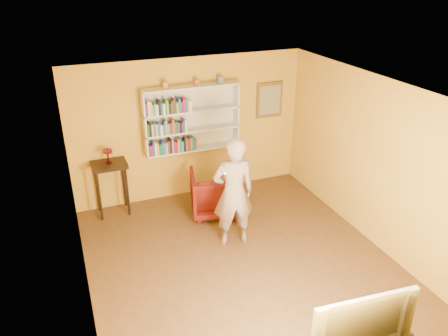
{
  "coord_description": "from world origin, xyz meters",
  "views": [
    {
      "loc": [
        -2.25,
        -5.0,
        4.2
      ],
      "look_at": [
        0.01,
        0.75,
        1.29
      ],
      "focal_mm": 35.0,
      "sensor_mm": 36.0,
      "label": 1
    }
  ],
  "objects_px": {
    "television": "(358,316)",
    "bookshelf": "(191,118)",
    "armchair": "(215,193)",
    "person": "(233,193)",
    "ruby_lustre": "(107,153)",
    "console_table": "(110,172)"
  },
  "relations": [
    {
      "from": "television",
      "to": "bookshelf",
      "type": "bearing_deg",
      "value": 99.12
    },
    {
      "from": "bookshelf",
      "to": "television",
      "type": "height_order",
      "value": "bookshelf"
    },
    {
      "from": "bookshelf",
      "to": "armchair",
      "type": "xyz_separation_m",
      "value": [
        0.17,
        -0.84,
        -1.19
      ]
    },
    {
      "from": "person",
      "to": "ruby_lustre",
      "type": "bearing_deg",
      "value": -37.62
    },
    {
      "from": "bookshelf",
      "to": "television",
      "type": "relative_size",
      "value": 1.52
    },
    {
      "from": "person",
      "to": "television",
      "type": "distance_m",
      "value": 2.83
    },
    {
      "from": "armchair",
      "to": "person",
      "type": "height_order",
      "value": "person"
    },
    {
      "from": "console_table",
      "to": "armchair",
      "type": "distance_m",
      "value": 1.92
    },
    {
      "from": "bookshelf",
      "to": "console_table",
      "type": "height_order",
      "value": "bookshelf"
    },
    {
      "from": "person",
      "to": "bookshelf",
      "type": "bearing_deg",
      "value": -79.57
    },
    {
      "from": "bookshelf",
      "to": "person",
      "type": "distance_m",
      "value": 1.96
    },
    {
      "from": "armchair",
      "to": "console_table",
      "type": "bearing_deg",
      "value": -7.34
    },
    {
      "from": "bookshelf",
      "to": "armchair",
      "type": "height_order",
      "value": "bookshelf"
    },
    {
      "from": "ruby_lustre",
      "to": "person",
      "type": "relative_size",
      "value": 0.15
    },
    {
      "from": "console_table",
      "to": "ruby_lustre",
      "type": "distance_m",
      "value": 0.37
    },
    {
      "from": "bookshelf",
      "to": "ruby_lustre",
      "type": "xyz_separation_m",
      "value": [
        -1.58,
        -0.16,
        -0.39
      ]
    },
    {
      "from": "bookshelf",
      "to": "console_table",
      "type": "relative_size",
      "value": 1.79
    },
    {
      "from": "bookshelf",
      "to": "armchair",
      "type": "relative_size",
      "value": 2.01
    },
    {
      "from": "console_table",
      "to": "ruby_lustre",
      "type": "xyz_separation_m",
      "value": [
        0.0,
        -0.0,
        0.37
      ]
    },
    {
      "from": "armchair",
      "to": "bookshelf",
      "type": "bearing_deg",
      "value": -64.98
    },
    {
      "from": "console_table",
      "to": "person",
      "type": "relative_size",
      "value": 0.54
    },
    {
      "from": "console_table",
      "to": "television",
      "type": "distance_m",
      "value": 4.9
    }
  ]
}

